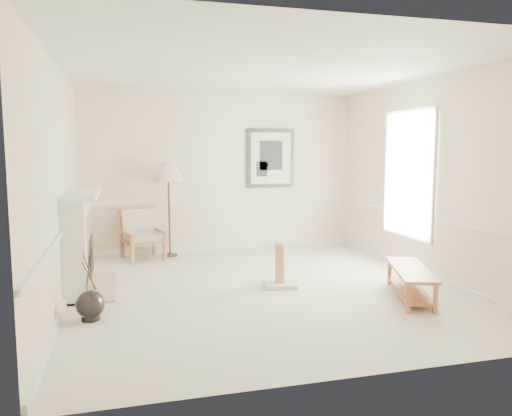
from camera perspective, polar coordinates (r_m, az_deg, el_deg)
The scene contains 8 objects.
ground at distance 6.84m, azimuth 0.54°, elevation -9.17°, with size 5.50×5.50×0.00m, color silver.
room at distance 6.69m, azimuth 1.52°, elevation 6.67°, with size 5.04×5.54×2.92m.
fireplace at distance 7.07m, azimuth -19.51°, elevation -3.70°, with size 0.64×1.64×1.31m.
floor_vase at distance 5.88m, azimuth -18.41°, elevation -10.51°, with size 0.31×0.31×0.92m.
armchair at distance 8.80m, azimuth -12.98°, elevation -2.69°, with size 0.79×0.83×0.85m.
floor_lamp at distance 8.78m, azimuth -9.98°, elevation 3.83°, with size 0.60×0.60×1.65m.
bench at distance 6.66m, azimuth 17.24°, elevation -7.65°, with size 0.84×1.39×0.38m.
scratching_post at distance 6.91m, azimuth 2.79°, elevation -7.33°, with size 0.51×0.51×0.62m.
Camera 1 is at (-1.77, -6.33, 1.88)m, focal length 35.00 mm.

